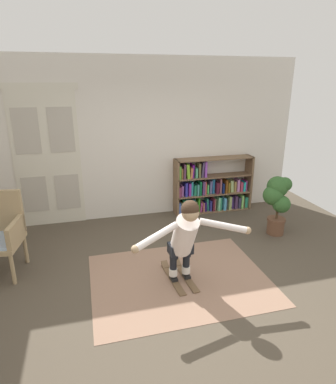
% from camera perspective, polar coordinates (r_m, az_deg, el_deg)
% --- Properties ---
extents(ground_plane, '(7.20, 7.20, 0.00)m').
position_cam_1_polar(ground_plane, '(4.22, 2.37, -17.02)').
color(ground_plane, '#4C4235').
extents(back_wall, '(6.00, 0.10, 2.90)m').
position_cam_1_polar(back_wall, '(6.03, -4.74, 9.11)').
color(back_wall, silver).
rests_on(back_wall, ground).
extents(double_door, '(1.22, 0.05, 2.45)m').
position_cam_1_polar(double_door, '(5.96, -20.46, 5.71)').
color(double_door, beige).
rests_on(double_door, ground).
extents(rug, '(2.29, 1.78, 0.01)m').
position_cam_1_polar(rug, '(4.43, 2.04, -14.97)').
color(rug, '#926F59').
rests_on(rug, ground).
extents(bookshelf, '(1.56, 0.30, 1.08)m').
position_cam_1_polar(bookshelf, '(6.44, 7.42, 0.49)').
color(bookshelf, brown).
rests_on(bookshelf, ground).
extents(potted_plant, '(0.45, 0.45, 1.01)m').
position_cam_1_polar(potted_plant, '(5.62, 18.64, -1.17)').
color(potted_plant, brown).
rests_on(potted_plant, ground).
extents(skis_pair, '(0.33, 0.77, 0.07)m').
position_cam_1_polar(skis_pair, '(4.44, 1.91, -14.56)').
color(skis_pair, brown).
rests_on(skis_pair, rug).
extents(person_skier, '(1.46, 0.66, 1.13)m').
position_cam_1_polar(person_skier, '(3.94, 3.02, -7.54)').
color(person_skier, white).
rests_on(person_skier, skis_pair).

